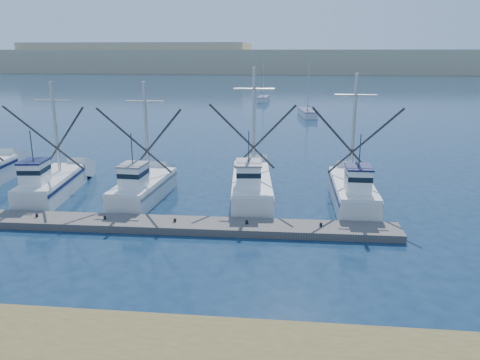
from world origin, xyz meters
name	(u,v)px	position (x,y,z in m)	size (l,w,h in m)	color
ground	(277,289)	(0.00, 0.00, 0.00)	(500.00, 500.00, 0.00)	#0D223A
floating_dock	(123,223)	(-8.85, 6.26, 0.20)	(30.57, 2.04, 0.41)	#57524E
dune_ridge	(291,61)	(0.00, 210.00, 5.00)	(360.00, 60.00, 10.00)	tan
trawler_fleet	(142,185)	(-9.29, 11.41, 0.94)	(29.18, 9.18, 9.01)	silver
sailboat_near	(307,113)	(2.94, 53.53, 0.49)	(2.83, 6.95, 8.10)	silver
sailboat_far	(263,99)	(-4.91, 74.08, 0.49)	(2.27, 6.02, 8.10)	silver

